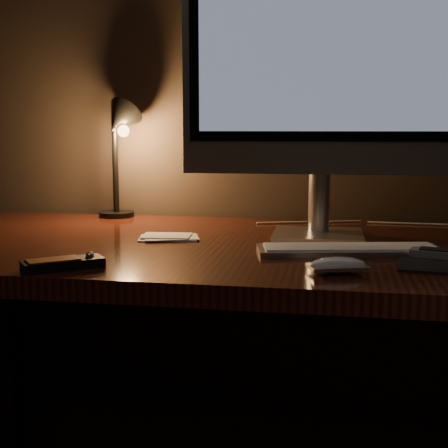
% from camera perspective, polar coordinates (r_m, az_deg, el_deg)
% --- Properties ---
extents(desk, '(1.60, 0.75, 0.75)m').
position_cam_1_polar(desk, '(1.45, 1.64, -6.19)').
color(desk, '#3D150D').
rests_on(desk, ground).
extents(monitor, '(0.62, 0.18, 0.65)m').
position_cam_1_polar(monitor, '(1.43, 8.93, 14.22)').
color(monitor, silver).
rests_on(monitor, desk).
extents(keyboard, '(0.38, 0.17, 0.01)m').
position_cam_1_polar(keyboard, '(1.27, 11.44, -2.27)').
color(keyboard, silver).
rests_on(keyboard, desk).
extents(mouse, '(0.11, 0.08, 0.02)m').
position_cam_1_polar(mouse, '(1.09, 10.34, -3.93)').
color(mouse, white).
rests_on(mouse, desk).
extents(media_remote, '(0.14, 0.13, 0.03)m').
position_cam_1_polar(media_remote, '(1.14, -14.50, -3.50)').
color(media_remote, black).
rests_on(media_remote, desk).
extents(papers, '(0.14, 0.11, 0.01)m').
position_cam_1_polar(papers, '(1.41, -5.10, -1.19)').
color(papers, white).
rests_on(papers, desk).
extents(desk_lamp, '(0.15, 0.16, 0.33)m').
position_cam_1_polar(desk_lamp, '(1.72, -9.61, 7.81)').
color(desk_lamp, black).
rests_on(desk_lamp, desk).
extents(cable, '(0.54, 0.05, 0.00)m').
position_cam_1_polar(cable, '(1.64, 12.68, 0.03)').
color(cable, white).
rests_on(cable, desk).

